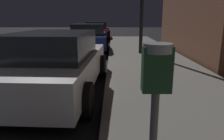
{
  "coord_description": "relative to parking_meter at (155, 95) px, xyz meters",
  "views": [
    {
      "loc": [
        4.19,
        -0.99,
        1.74
      ],
      "look_at": [
        4.18,
        1.93,
        1.02
      ],
      "focal_mm": 34.1,
      "sensor_mm": 36.0,
      "label": 1
    }
  ],
  "objects": [
    {
      "name": "car_white",
      "position": [
        -1.63,
        3.51,
        -0.51
      ],
      "size": [
        2.23,
        4.44,
        1.43
      ],
      "color": "silver",
      "rests_on": "ground"
    },
    {
      "name": "parking_meter",
      "position": [
        0.0,
        0.0,
        0.0
      ],
      "size": [
        0.19,
        0.19,
        1.43
      ],
      "color": "#59595B",
      "rests_on": "sidewalk"
    },
    {
      "name": "car_red",
      "position": [
        -1.63,
        16.8,
        -0.52
      ],
      "size": [
        2.13,
        4.22,
        1.43
      ],
      "color": "maroon",
      "rests_on": "ground"
    },
    {
      "name": "car_blue",
      "position": [
        -1.63,
        10.47,
        -0.52
      ],
      "size": [
        2.26,
        4.44,
        1.43
      ],
      "color": "navy",
      "rests_on": "ground"
    }
  ]
}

